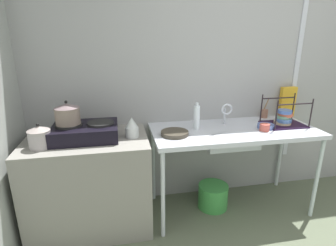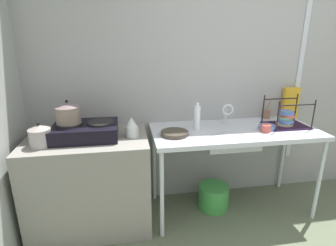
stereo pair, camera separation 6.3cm
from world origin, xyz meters
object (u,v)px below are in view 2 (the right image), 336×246
faucet (227,111)px  cereal_box (290,103)px  small_bowl_on_drainboard (267,127)px  utensil_jar (267,114)px  pot_beside_stove (40,136)px  sink_basin (231,138)px  cup_by_rack (266,128)px  bottle_by_sink (197,117)px  dish_rack (286,120)px  stove (86,131)px  percolator (132,127)px  bucket_on_floor (213,197)px  frying_pan (175,133)px  pot_on_left_burner (68,113)px

faucet → cereal_box: cereal_box is taller
small_bowl_on_drainboard → utensil_jar: (0.16, 0.31, 0.03)m
cereal_box → utensil_jar: bearing=-177.5°
pot_beside_stove → sink_basin: 1.60m
faucet → cup_by_rack: (0.28, -0.22, -0.11)m
faucet → bottle_by_sink: bottle_by_sink is taller
dish_rack → bottle_by_sink: dish_rack is taller
stove → cereal_box: bearing=7.9°
percolator → utensil_jar: (1.39, 0.31, -0.04)m
bucket_on_floor → utensil_jar: bearing=21.6°
cup_by_rack → bottle_by_sink: bearing=164.0°
pot_beside_stove → small_bowl_on_drainboard: pot_beside_stove is taller
bottle_by_sink → utensil_jar: size_ratio=1.16×
percolator → bottle_by_sink: bottle_by_sink is taller
sink_basin → frying_pan: 0.54m
small_bowl_on_drainboard → bottle_by_sink: size_ratio=0.62×
percolator → faucet: size_ratio=0.80×
frying_pan → utensil_jar: size_ratio=1.13×
sink_basin → cup_by_rack: (0.29, -0.08, 0.11)m
stove → frying_pan: (0.74, -0.06, -0.05)m
percolator → stove: bearing=174.6°
dish_rack → bottle_by_sink: bearing=176.5°
utensil_jar → faucet: bearing=-162.8°
cup_by_rack → stove: bearing=176.2°
stove → cup_by_rack: stove is taller
stove → faucet: (1.27, 0.12, 0.08)m
percolator → cereal_box: 1.67m
stove → small_bowl_on_drainboard: size_ratio=3.40×
small_bowl_on_drainboard → bucket_on_floor: small_bowl_on_drainboard is taller
pot_on_left_burner → cereal_box: pot_on_left_burner is taller
frying_pan → cup_by_rack: cup_by_rack is taller
pot_beside_stove → utensil_jar: size_ratio=0.91×
frying_pan → bucket_on_floor: bearing=11.8°
stove → cup_by_rack: size_ratio=5.92×
pot_on_left_burner → cup_by_rack: (1.68, -0.10, -0.19)m
bottle_by_sink → bucket_on_floor: bottle_by_sink is taller
cereal_box → bucket_on_floor: cereal_box is taller
pot_on_left_burner → cup_by_rack: bearing=-3.5°
percolator → cup_by_rack: percolator is taller
pot_beside_stove → frying_pan: bearing=3.9°
stove → frying_pan: 0.74m
sink_basin → faucet: faucet is taller
dish_rack → cup_by_rack: dish_rack is taller
utensil_jar → small_bowl_on_drainboard: bearing=-117.9°
faucet → cup_by_rack: faucet is taller
percolator → cup_by_rack: bearing=-3.2°
frying_pan → dish_rack: size_ratio=0.64×
faucet → bottle_by_sink: (-0.31, -0.05, -0.03)m
sink_basin → bucket_on_floor: 0.64m
faucet → dish_rack: dish_rack is taller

